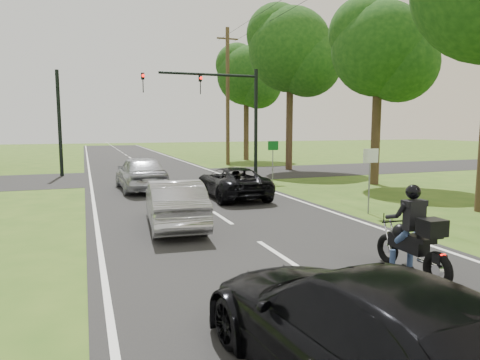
% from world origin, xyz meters
% --- Properties ---
extents(ground, '(140.00, 140.00, 0.00)m').
position_xyz_m(ground, '(0.00, 0.00, 0.00)').
color(ground, '#345518').
rests_on(ground, ground).
extents(road, '(8.00, 100.00, 0.01)m').
position_xyz_m(road, '(0.00, 10.00, 0.01)').
color(road, black).
rests_on(road, ground).
extents(cross_road, '(60.00, 7.00, 0.01)m').
position_xyz_m(cross_road, '(0.00, 16.00, 0.01)').
color(cross_road, black).
rests_on(cross_road, ground).
extents(motorcycle_rider, '(0.58, 2.05, 1.77)m').
position_xyz_m(motorcycle_rider, '(1.84, -2.20, 0.70)').
color(motorcycle_rider, black).
rests_on(motorcycle_rider, ground).
extents(dark_suv, '(2.14, 4.48, 1.23)m').
position_xyz_m(dark_suv, '(1.58, 7.56, 0.63)').
color(dark_suv, black).
rests_on(dark_suv, road).
extents(silver_sedan, '(1.76, 4.17, 1.34)m').
position_xyz_m(silver_sedan, '(-1.62, 3.28, 0.68)').
color(silver_sedan, '#A2A1A6').
rests_on(silver_sedan, road).
extents(silver_suv, '(2.03, 4.65, 1.56)m').
position_xyz_m(silver_suv, '(-1.62, 10.80, 0.79)').
color(silver_suv, '#ADAEB5').
rests_on(silver_suv, road).
extents(dark_car_behind, '(2.38, 4.97, 1.40)m').
position_xyz_m(dark_car_behind, '(-1.34, -5.01, 0.71)').
color(dark_car_behind, black).
rests_on(dark_car_behind, road).
extents(traffic_signal, '(6.38, 0.44, 6.00)m').
position_xyz_m(traffic_signal, '(3.34, 14.00, 4.14)').
color(traffic_signal, black).
rests_on(traffic_signal, ground).
extents(signal_pole_far, '(0.20, 0.20, 6.00)m').
position_xyz_m(signal_pole_far, '(-5.20, 18.00, 3.00)').
color(signal_pole_far, black).
rests_on(signal_pole_far, ground).
extents(utility_pole_far, '(1.60, 0.28, 10.00)m').
position_xyz_m(utility_pole_far, '(6.20, 22.00, 5.08)').
color(utility_pole_far, brown).
rests_on(utility_pole_far, ground).
extents(sign_white, '(0.55, 0.07, 2.12)m').
position_xyz_m(sign_white, '(4.70, 2.98, 1.60)').
color(sign_white, slate).
rests_on(sign_white, ground).
extents(sign_green, '(0.55, 0.07, 2.12)m').
position_xyz_m(sign_green, '(4.90, 10.98, 1.60)').
color(sign_green, slate).
rests_on(sign_green, ground).
extents(tree_row_c, '(4.80, 4.65, 8.76)m').
position_xyz_m(tree_row_c, '(9.75, 8.80, 6.23)').
color(tree_row_c, '#332316').
rests_on(tree_row_c, ground).
extents(tree_row_d, '(5.76, 5.58, 10.45)m').
position_xyz_m(tree_row_d, '(9.10, 16.76, 7.43)').
color(tree_row_d, '#332316').
rests_on(tree_row_d, ground).
extents(tree_row_e, '(5.28, 5.12, 9.61)m').
position_xyz_m(tree_row_e, '(9.48, 25.78, 6.83)').
color(tree_row_e, '#332316').
rests_on(tree_row_e, ground).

